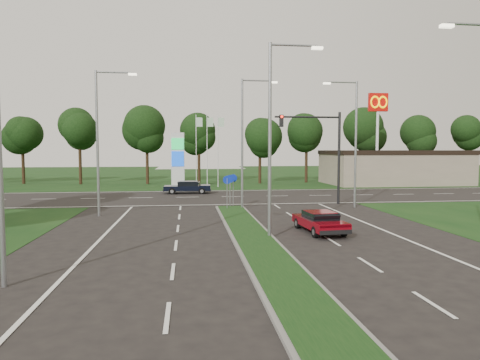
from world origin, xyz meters
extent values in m
plane|color=black|center=(0.00, 0.00, 0.00)|extent=(160.00, 160.00, 0.00)
cube|color=black|center=(0.00, 55.00, 0.00)|extent=(160.00, 50.00, 0.02)
cube|color=black|center=(0.00, 24.00, 0.00)|extent=(160.00, 12.00, 0.02)
cube|color=slate|center=(0.00, 4.00, 0.06)|extent=(2.00, 26.00, 0.12)
cube|color=gray|center=(22.00, 36.00, 2.00)|extent=(16.00, 9.00, 4.00)
cylinder|color=gray|center=(0.80, 6.00, 4.50)|extent=(0.16, 0.16, 9.00)
cylinder|color=gray|center=(1.90, 6.00, 8.90)|extent=(2.20, 0.10, 0.10)
cube|color=#FFF2CC|center=(3.00, 6.00, 8.80)|extent=(0.50, 0.22, 0.12)
cylinder|color=gray|center=(0.80, 16.00, 4.50)|extent=(0.16, 0.16, 9.00)
cylinder|color=gray|center=(1.90, 16.00, 8.90)|extent=(2.20, 0.10, 0.10)
cube|color=#FFF2CC|center=(3.00, 16.00, 8.80)|extent=(0.50, 0.22, 0.12)
cylinder|color=gray|center=(-8.50, 14.00, 4.50)|extent=(0.16, 0.16, 9.00)
cylinder|color=gray|center=(-7.40, 14.00, 8.90)|extent=(2.20, 0.10, 0.10)
cube|color=#FFF2CC|center=(-6.30, 14.00, 8.80)|extent=(0.50, 0.22, 0.12)
cylinder|color=gray|center=(9.00, 16.00, 4.50)|extent=(0.16, 0.16, 9.00)
cylinder|color=gray|center=(7.90, 16.00, 8.90)|extent=(2.20, 0.10, 0.10)
cube|color=#FFF2CC|center=(6.80, 16.00, 8.80)|extent=(0.50, 0.22, 0.12)
cylinder|color=gray|center=(7.90, 2.00, 8.90)|extent=(2.20, 0.10, 0.10)
cube|color=#FFF2CC|center=(6.80, 2.00, 8.80)|extent=(0.50, 0.22, 0.12)
cylinder|color=black|center=(8.50, 18.00, 3.50)|extent=(0.20, 0.20, 7.00)
cylinder|color=black|center=(6.00, 18.00, 6.60)|extent=(5.00, 0.14, 0.14)
cube|color=black|center=(4.00, 18.00, 6.30)|extent=(0.28, 0.28, 0.90)
sphere|color=#FF190C|center=(4.00, 17.82, 6.60)|extent=(0.20, 0.20, 0.20)
cylinder|color=gray|center=(-0.30, 15.50, 1.10)|extent=(0.06, 0.06, 2.20)
cylinder|color=#0C26A5|center=(-0.30, 15.50, 2.10)|extent=(0.56, 0.04, 0.56)
cylinder|color=gray|center=(0.00, 16.50, 1.10)|extent=(0.06, 0.06, 2.20)
cylinder|color=#0C26A5|center=(0.00, 16.50, 2.10)|extent=(0.56, 0.04, 0.56)
cylinder|color=gray|center=(0.30, 17.20, 1.10)|extent=(0.06, 0.06, 2.20)
cylinder|color=#0C26A5|center=(0.30, 17.20, 2.10)|extent=(0.56, 0.04, 0.56)
cube|color=silver|center=(-4.00, 33.00, 3.00)|extent=(1.40, 0.30, 6.00)
cube|color=#0CA53F|center=(-4.00, 32.82, 4.80)|extent=(1.30, 0.08, 1.20)
cube|color=#0C3FBF|center=(-4.00, 32.82, 3.20)|extent=(1.30, 0.08, 1.60)
cylinder|color=silver|center=(-2.00, 34.00, 4.00)|extent=(0.08, 0.08, 8.00)
cube|color=#B2D8B2|center=(-1.65, 34.00, 7.20)|extent=(0.70, 0.02, 1.00)
cylinder|color=silver|center=(-0.80, 34.00, 4.00)|extent=(0.08, 0.08, 8.00)
cube|color=#B2D8B2|center=(-0.45, 34.00, 7.20)|extent=(0.70, 0.02, 1.00)
cylinder|color=silver|center=(0.40, 34.00, 4.00)|extent=(0.08, 0.08, 8.00)
cube|color=#B2D8B2|center=(0.75, 34.00, 7.20)|extent=(0.70, 0.02, 1.00)
cylinder|color=silver|center=(18.00, 32.00, 5.00)|extent=(0.30, 0.30, 10.00)
cube|color=#BF0C07|center=(18.00, 32.00, 9.40)|extent=(2.20, 0.35, 2.00)
torus|color=#FFC600|center=(17.55, 31.78, 9.40)|extent=(1.06, 0.16, 1.06)
torus|color=#FFC600|center=(18.45, 31.78, 9.40)|extent=(1.06, 0.16, 1.06)
cylinder|color=black|center=(0.00, 40.00, 2.20)|extent=(0.36, 0.36, 4.40)
sphere|color=black|center=(0.00, 40.00, 6.50)|extent=(6.00, 6.00, 6.00)
sphere|color=black|center=(0.30, 39.80, 7.50)|extent=(4.80, 4.80, 4.80)
cube|color=maroon|center=(3.58, 7.16, 0.49)|extent=(1.89, 4.01, 0.40)
cube|color=black|center=(3.59, 7.08, 0.87)|extent=(1.48, 1.81, 0.37)
cube|color=maroon|center=(3.59, 7.08, 1.05)|extent=(1.38, 1.50, 0.04)
cylinder|color=black|center=(2.77, 8.34, 0.27)|extent=(0.22, 0.56, 0.55)
cylinder|color=black|center=(4.20, 8.45, 0.27)|extent=(0.22, 0.56, 0.55)
cylinder|color=black|center=(2.96, 5.86, 0.27)|extent=(0.22, 0.56, 0.55)
cylinder|color=black|center=(4.39, 5.97, 0.27)|extent=(0.22, 0.56, 0.55)
cube|color=black|center=(-3.00, 27.25, 0.54)|extent=(4.40, 1.96, 0.44)
cube|color=black|center=(-2.91, 27.25, 0.96)|extent=(1.97, 1.59, 0.41)
cube|color=black|center=(-2.91, 27.25, 1.17)|extent=(1.62, 1.48, 0.04)
cylinder|color=black|center=(-4.42, 26.51, 0.30)|extent=(0.62, 0.22, 0.61)
cylinder|color=black|center=(-4.35, 28.12, 0.30)|extent=(0.62, 0.22, 0.61)
cylinder|color=black|center=(-1.65, 26.39, 0.30)|extent=(0.62, 0.22, 0.61)
cylinder|color=black|center=(-1.58, 27.99, 0.30)|extent=(0.62, 0.22, 0.61)
camera|label=1|loc=(-2.98, -13.42, 4.12)|focal=32.00mm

